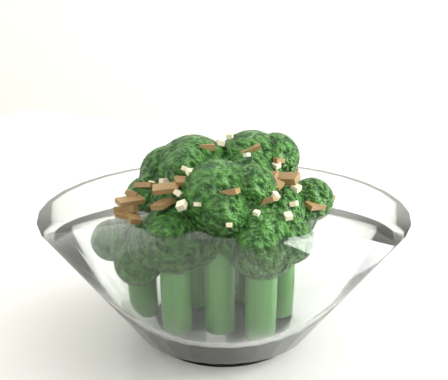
# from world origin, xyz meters

# --- Properties ---
(table) EXTENTS (1.40, 1.16, 0.75)m
(table) POSITION_xyz_m (0.12, -0.03, 0.68)
(table) COLOR white
(table) RESTS_ON ground
(broccoli_dish) EXTENTS (0.21, 0.21, 0.12)m
(broccoli_dish) POSITION_xyz_m (0.10, -0.16, 0.80)
(broccoli_dish) COLOR white
(broccoli_dish) RESTS_ON table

